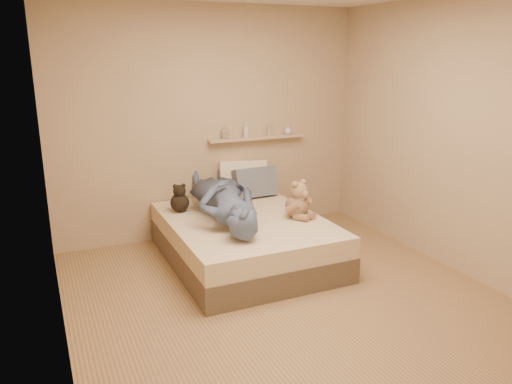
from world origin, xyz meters
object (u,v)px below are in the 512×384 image
game_console (248,225)px  person (223,198)px  bed (245,239)px  dark_plush (180,200)px  wall_shelf (257,138)px  pillow_cream (243,178)px  pillow_grey (255,182)px  teddy_bear (298,202)px

game_console → person: bearing=86.7°
bed → dark_plush: dark_plush is taller
dark_plush → wall_shelf: (1.08, 0.42, 0.52)m
pillow_cream → pillow_grey: (0.09, -0.14, -0.03)m
dark_plush → game_console: bearing=-73.6°
person → wall_shelf: wall_shelf is taller
person → bed: bearing=147.6°
teddy_bear → pillow_grey: bearing=95.3°
bed → pillow_cream: (0.34, 0.83, 0.43)m
bed → teddy_bear: (0.51, -0.19, 0.39)m
dark_plush → person: bearing=-44.0°
pillow_grey → person: size_ratio=0.30×
pillow_cream → teddy_bear: bearing=-80.6°
teddy_bear → dark_plush: bearing=146.6°
game_console → dark_plush: 1.12m
teddy_bear → game_console: bearing=-152.0°
dark_plush → pillow_cream: 0.94m
pillow_cream → person: pillow_cream is taller
game_console → pillow_cream: size_ratio=0.31×
teddy_bear → dark_plush: (-1.04, 0.69, -0.03)m
game_console → wall_shelf: bearing=62.7°
wall_shelf → game_console: bearing=-117.3°
bed → game_console: size_ratio=11.16×
dark_plush → person: size_ratio=0.18×
pillow_cream → bed: bearing=-112.2°
bed → pillow_grey: bearing=58.3°
bed → dark_plush: 0.81m
bed → person: person is taller
bed → teddy_bear: teddy_bear is taller
dark_plush → wall_shelf: size_ratio=0.26×
bed → pillow_grey: size_ratio=3.80×
wall_shelf → person: bearing=-133.6°
wall_shelf → bed: bearing=-121.2°
game_console → teddy_bear: bearing=28.0°
teddy_bear → wall_shelf: (0.04, 1.10, 0.49)m
person → game_console: bearing=94.3°
pillow_cream → pillow_grey: pillow_cream is taller
game_console → person: (0.04, 0.73, 0.05)m
dark_plush → pillow_grey: 0.98m
teddy_bear → pillow_grey: (-0.08, 0.88, 0.01)m
pillow_grey → wall_shelf: size_ratio=0.42×
dark_plush → teddy_bear: bearing=-33.4°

